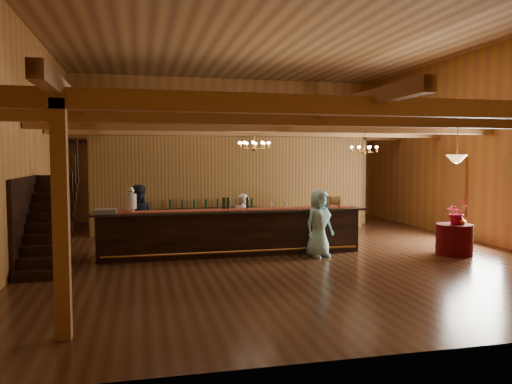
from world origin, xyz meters
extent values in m
plane|color=#472F1D|center=(0.00, 0.00, 0.00)|extent=(14.00, 14.00, 0.00)
plane|color=olive|center=(0.00, 0.00, 5.50)|extent=(14.00, 14.00, 0.00)
cube|color=#A3712E|center=(0.00, 7.00, 2.75)|extent=(12.00, 0.10, 5.50)
cube|color=#A3712E|center=(0.00, -7.00, 2.75)|extent=(12.00, 0.10, 5.50)
cube|color=#A3712E|center=(-6.00, 0.00, 2.75)|extent=(0.10, 14.00, 5.50)
cube|color=#A3712E|center=(6.00, 0.00, 2.75)|extent=(0.10, 14.00, 5.50)
cube|color=brown|center=(0.00, -5.50, 3.20)|extent=(11.90, 0.20, 0.28)
cube|color=brown|center=(0.00, -3.00, 3.20)|extent=(11.90, 0.20, 0.28)
cube|color=brown|center=(0.00, -0.50, 3.20)|extent=(11.90, 0.20, 0.28)
cube|color=brown|center=(0.00, 2.00, 3.20)|extent=(11.90, 0.20, 0.28)
cube|color=brown|center=(0.00, 4.50, 3.20)|extent=(11.90, 0.20, 0.28)
cube|color=brown|center=(0.00, 6.80, 3.20)|extent=(11.90, 0.20, 0.28)
cube|color=brown|center=(-4.50, 0.00, 3.34)|extent=(0.18, 13.90, 0.22)
cube|color=brown|center=(0.00, 0.00, 3.34)|extent=(0.18, 13.90, 0.22)
cube|color=brown|center=(4.50, 0.00, 3.34)|extent=(0.18, 13.90, 0.22)
cube|color=brown|center=(-4.50, 4.50, 1.60)|extent=(0.20, 0.20, 3.20)
cube|color=brown|center=(4.50, 4.50, 1.60)|extent=(0.20, 0.20, 3.20)
cube|color=brown|center=(-4.50, -5.50, 1.60)|extent=(0.20, 0.20, 3.20)
cube|color=brown|center=(-0.50, 3.50, 1.55)|extent=(9.00, 0.18, 3.10)
cube|color=white|center=(5.95, 1.00, 1.55)|extent=(0.12, 1.05, 1.75)
cube|color=black|center=(-5.45, -2.00, 0.10)|extent=(1.00, 0.28, 0.20)
cube|color=black|center=(-5.45, -1.72, 0.30)|extent=(1.00, 0.28, 0.20)
cube|color=black|center=(-5.45, -1.44, 0.50)|extent=(1.00, 0.28, 0.20)
cube|color=black|center=(-5.45, -1.16, 0.70)|extent=(1.00, 0.28, 0.20)
cube|color=black|center=(-5.45, -0.88, 0.90)|extent=(1.00, 0.28, 0.20)
cube|color=black|center=(-5.45, -0.60, 1.10)|extent=(1.00, 0.28, 0.20)
cube|color=black|center=(-5.45, -0.32, 1.30)|extent=(1.00, 0.28, 0.20)
cube|color=black|center=(-5.45, -0.04, 1.50)|extent=(1.00, 0.28, 0.20)
cube|color=black|center=(-5.45, 0.24, 1.70)|extent=(1.00, 0.28, 0.20)
cube|color=black|center=(-5.45, 0.52, 1.90)|extent=(1.00, 0.28, 0.20)
cube|color=black|center=(1.00, 5.50, 0.55)|extent=(1.20, 0.60, 1.10)
cube|color=olive|center=(-2.00, 5.50, 0.50)|extent=(1.00, 0.60, 1.00)
cube|color=black|center=(-1.25, -0.34, 0.54)|extent=(6.47, 0.73, 1.08)
cube|color=black|center=(-1.25, -0.34, 1.11)|extent=(6.80, 0.87, 0.05)
cube|color=maroon|center=(-1.25, -0.34, 1.14)|extent=(6.37, 0.46, 0.01)
cylinder|color=#BC8437|center=(-1.25, -0.77, 0.16)|extent=(6.26, 0.08, 0.05)
cylinder|color=silver|center=(-3.69, -0.30, 1.17)|extent=(0.18, 0.18, 0.08)
cylinder|color=silver|center=(-3.69, -0.30, 1.39)|extent=(0.26, 0.26, 0.36)
sphere|color=silver|center=(-3.69, -0.30, 1.64)|extent=(0.18, 0.18, 0.18)
cube|color=gray|center=(-4.26, -0.41, 1.18)|extent=(0.50, 0.50, 0.10)
cube|color=olive|center=(1.29, -0.38, 1.28)|extent=(0.06, 0.06, 0.30)
cube|color=olive|center=(1.57, -0.38, 1.28)|extent=(0.06, 0.06, 0.30)
cylinder|color=olive|center=(1.43, -0.38, 1.31)|extent=(0.24, 0.24, 0.24)
cylinder|color=black|center=(-1.44, -0.21, 1.28)|extent=(0.07, 0.07, 0.30)
cylinder|color=black|center=(-1.33, -0.21, 1.28)|extent=(0.07, 0.07, 0.30)
cylinder|color=black|center=(-0.84, -0.21, 1.28)|extent=(0.07, 0.07, 0.30)
cube|color=black|center=(-1.27, 3.10, 0.42)|extent=(3.01, 0.66, 0.84)
cylinder|color=#3A0504|center=(4.17, -1.56, 0.38)|extent=(0.89, 0.89, 0.77)
cylinder|color=#BC8437|center=(-0.65, -0.18, 2.92)|extent=(0.02, 0.02, 0.55)
sphere|color=#BC8437|center=(-0.65, -0.18, 2.65)|extent=(0.12, 0.12, 0.12)
torus|color=#BC8437|center=(-0.65, -0.18, 2.75)|extent=(0.80, 0.80, 0.04)
cylinder|color=#BC8437|center=(2.85, 0.89, 2.89)|extent=(0.02, 0.02, 0.62)
sphere|color=#BC8437|center=(2.85, 0.89, 2.58)|extent=(0.12, 0.12, 0.12)
torus|color=#BC8437|center=(2.85, 0.89, 2.68)|extent=(0.80, 0.80, 0.04)
cylinder|color=#BC8437|center=(4.17, -1.56, 2.80)|extent=(0.02, 0.02, 0.80)
cone|color=#DB8D54|center=(4.17, -1.56, 2.40)|extent=(0.52, 0.52, 0.20)
imported|color=white|center=(-0.88, 0.33, 0.74)|extent=(0.61, 0.47, 1.48)
imported|color=black|center=(-3.54, 0.33, 0.88)|extent=(0.96, 0.80, 1.76)
imported|color=#90D7DC|center=(0.77, -1.05, 0.82)|extent=(0.95, 0.80, 1.65)
imported|color=#376B27|center=(2.08, 2.21, 0.59)|extent=(0.80, 0.73, 1.19)
imported|color=#B40A31|center=(4.19, -1.60, 1.07)|extent=(0.55, 0.48, 0.60)
imported|color=#BC8437|center=(4.26, -1.71, 0.92)|extent=(0.19, 0.19, 0.31)
camera|label=1|loc=(-3.47, -12.46, 2.44)|focal=35.00mm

